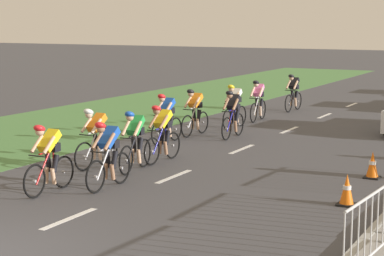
# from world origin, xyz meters

# --- Properties ---
(grass_verge) EXTENTS (7.00, 60.00, 0.01)m
(grass_verge) POSITION_xyz_m (-7.49, 14.00, 0.00)
(grass_verge) COLOR #4C7F42
(grass_verge) RESTS_ON ground
(lane_markings_centre) EXTENTS (0.14, 25.60, 0.01)m
(lane_markings_centre) POSITION_xyz_m (0.00, 10.65, 0.00)
(lane_markings_centre) COLOR white
(lane_markings_centre) RESTS_ON ground
(cyclist_lead) EXTENTS (0.42, 1.72, 1.56)m
(cyclist_lead) POSITION_xyz_m (-1.59, 4.02, 0.79)
(cyclist_lead) COLOR black
(cyclist_lead) RESTS_ON ground
(cyclist_second) EXTENTS (0.42, 1.72, 1.56)m
(cyclist_second) POSITION_xyz_m (-0.70, 4.96, 0.79)
(cyclist_second) COLOR black
(cyclist_second) RESTS_ON ground
(cyclist_third) EXTENTS (0.43, 1.72, 1.56)m
(cyclist_third) POSITION_xyz_m (-2.25, 6.65, 0.79)
(cyclist_third) COLOR black
(cyclist_third) RESTS_ON ground
(cyclist_fourth) EXTENTS (0.45, 1.72, 1.56)m
(cyclist_fourth) POSITION_xyz_m (-1.14, 6.73, 0.79)
(cyclist_fourth) COLOR black
(cyclist_fourth) RESTS_ON ground
(cyclist_fifth) EXTENTS (0.43, 1.72, 1.56)m
(cyclist_fifth) POSITION_xyz_m (-1.12, 8.02, 0.79)
(cyclist_fifth) COLOR black
(cyclist_fifth) RESTS_ON ground
(cyclist_sixth) EXTENTS (0.42, 1.72, 1.56)m
(cyclist_sixth) POSITION_xyz_m (-2.42, 10.50, 0.79)
(cyclist_sixth) COLOR black
(cyclist_sixth) RESTS_ON ground
(cyclist_seventh) EXTENTS (0.43, 1.72, 1.56)m
(cyclist_seventh) POSITION_xyz_m (-2.32, 12.16, 0.79)
(cyclist_seventh) COLOR black
(cyclist_seventh) RESTS_ON ground
(cyclist_eighth) EXTENTS (0.43, 1.72, 1.56)m
(cyclist_eighth) POSITION_xyz_m (-1.83, 14.16, 0.79)
(cyclist_eighth) COLOR black
(cyclist_eighth) RESTS_ON ground
(cyclist_ninth) EXTENTS (0.42, 1.72, 1.56)m
(cyclist_ninth) POSITION_xyz_m (-1.04, 12.29, 0.79)
(cyclist_ninth) COLOR black
(cyclist_ninth) RESTS_ON ground
(cyclist_tenth) EXTENTS (0.43, 1.72, 1.56)m
(cyclist_tenth) POSITION_xyz_m (-1.76, 16.11, 0.79)
(cyclist_tenth) COLOR black
(cyclist_tenth) RESTS_ON ground
(cyclist_eleventh) EXTENTS (0.43, 1.72, 1.56)m
(cyclist_eleventh) POSITION_xyz_m (-1.58, 19.44, 0.79)
(cyclist_eleventh) COLOR black
(cyclist_eleventh) RESTS_ON ground
(crowd_barrier_front) EXTENTS (0.67, 2.32, 1.07)m
(crowd_barrier_front) POSITION_xyz_m (5.64, 2.56, 0.65)
(crowd_barrier_front) COLOR #B7BABF
(crowd_barrier_front) RESTS_ON sidewalk_slab
(traffic_cone_near) EXTENTS (0.36, 0.36, 0.64)m
(traffic_cone_near) POSITION_xyz_m (4.34, 6.03, 0.31)
(traffic_cone_near) COLOR black
(traffic_cone_near) RESTS_ON ground
(traffic_cone_far) EXTENTS (0.36, 0.36, 0.64)m
(traffic_cone_far) POSITION_xyz_m (4.22, 8.70, 0.31)
(traffic_cone_far) COLOR black
(traffic_cone_far) RESTS_ON ground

